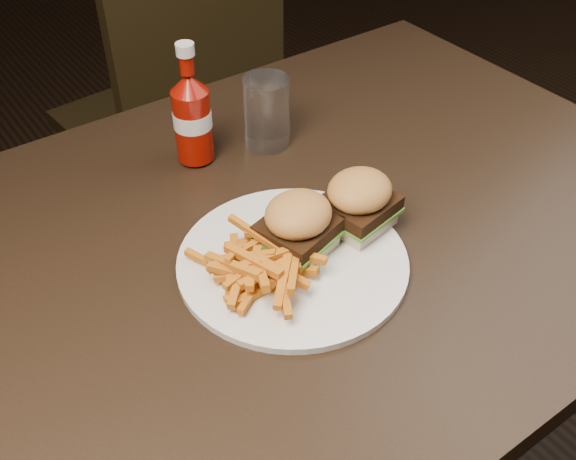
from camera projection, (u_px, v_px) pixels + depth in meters
dining_table at (279, 240)px, 0.91m from camera, size 1.20×0.80×0.04m
chair_far at (167, 124)px, 1.70m from camera, size 0.47×0.47×0.04m
plate at (293, 261)px, 0.84m from camera, size 0.29×0.29×0.01m
sandwich_half_a at (298, 242)px, 0.85m from camera, size 0.10×0.09×0.02m
sandwich_half_b at (357, 218)px, 0.88m from camera, size 0.09×0.09×0.02m
fries_pile at (255, 266)px, 0.80m from camera, size 0.13×0.13×0.05m
ketchup_bottle at (193, 125)px, 0.98m from camera, size 0.06×0.06×0.11m
tumbler at (267, 112)px, 1.02m from camera, size 0.08×0.08×0.11m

